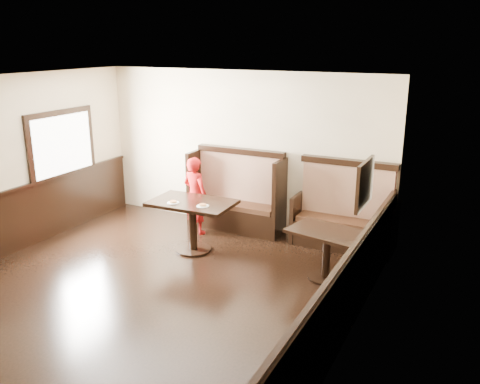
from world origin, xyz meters
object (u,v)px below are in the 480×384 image
Objects in this scene: child at (195,195)px; table_neighbor at (327,243)px; booth_neighbor at (343,219)px; table_main at (192,213)px; booth_main at (237,200)px.

table_neighbor is at bearing 174.78° from child.
booth_neighbor is 1.29m from table_neighbor.
table_main is 1.15× the size of table_neighbor.
child is at bearing -167.77° from booth_neighbor.
table_main is at bearing -149.04° from booth_neighbor.
child is at bearing 116.09° from table_main.
table_main is 0.98× the size of child.
booth_main is 1.28m from table_main.
booth_main reaches higher than table_main.
booth_main is 0.79m from child.
table_main is (-0.16, -1.27, 0.12)m from booth_main.
table_neighbor is at bearing -2.34° from table_main.
booth_neighbor is at bearing 28.96° from table_main.
child is (-0.55, -0.54, 0.16)m from booth_main.
table_neighbor is at bearing -84.96° from booth_neighbor.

